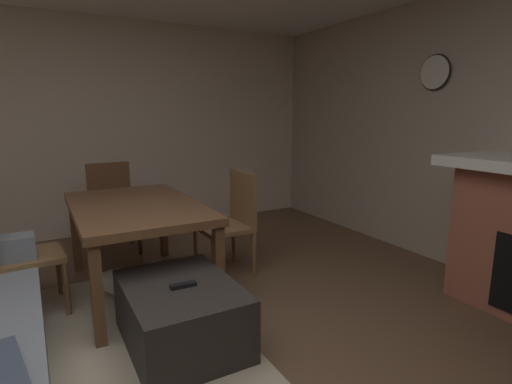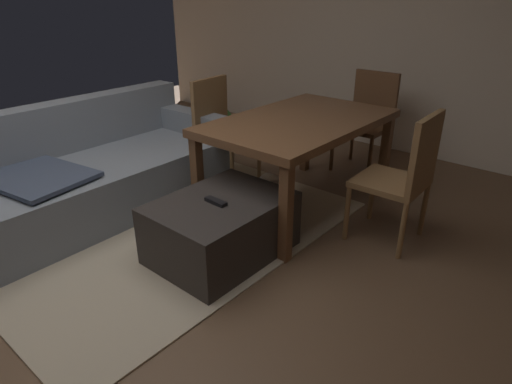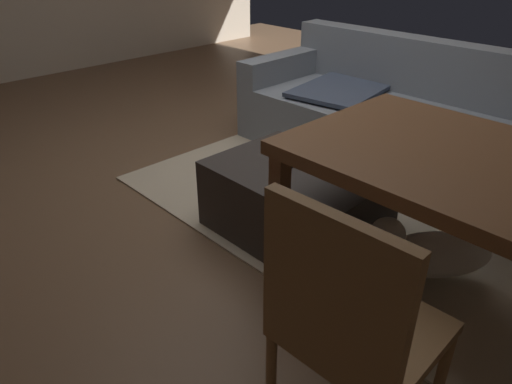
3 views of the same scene
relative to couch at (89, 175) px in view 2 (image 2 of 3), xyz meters
The scene contains 12 objects.
floor 1.13m from the couch, 120.89° to the right, with size 8.61×8.61×0.00m, color brown.
wall_right_window_side 3.31m from the couch, 17.15° to the right, with size 0.12×6.65×2.53m, color beige.
area_rug 0.76m from the couch, 74.46° to the right, with size 2.60×2.00×0.01m, color tan.
couch is the anchor object (origin of this frame).
ottoman_coffee_table 1.31m from the couch, 81.73° to the right, with size 0.89×0.65×0.41m, color #2D2826.
tv_remote 1.31m from the couch, 83.84° to the right, with size 0.05×0.16×0.02m, color black.
dining_table 1.71m from the couch, 48.18° to the right, with size 1.53×0.94×0.74m.
dining_chair_south 2.39m from the couch, 62.08° to the right, with size 0.45×0.45×0.93m.
dining_chair_north 1.19m from the couch, 19.09° to the right, with size 0.47×0.47×0.93m.
dining_chair_east 2.60m from the couch, 28.70° to the right, with size 0.44×0.44×0.93m.
potted_plant 1.58m from the couch, ahead, with size 0.36×0.36×0.53m.
small_dog 1.47m from the couch, 51.69° to the right, with size 0.52×0.55×0.31m.
Camera 2 is at (-1.01, -2.15, 1.63)m, focal length 30.57 mm.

